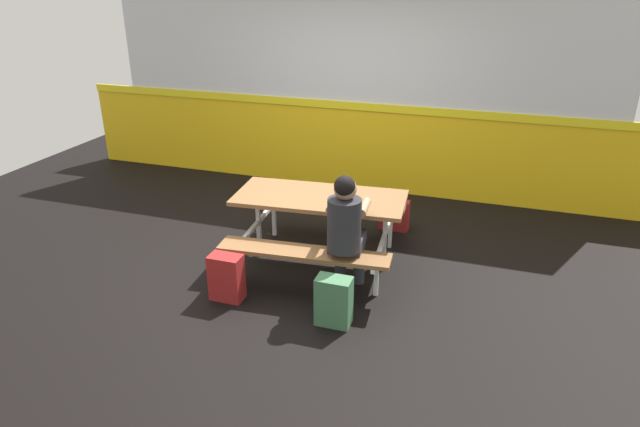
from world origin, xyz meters
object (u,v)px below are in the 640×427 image
Objects in this scene: tote_bag_bright at (394,214)px; satchel_spare at (227,277)px; student_nearer at (346,226)px; picnic_table_main at (320,211)px; backpack_dark at (334,301)px.

tote_bag_bright is 2.28m from satchel_spare.
student_nearer is 1.19m from satchel_spare.
tote_bag_bright is at bearing 61.66° from picnic_table_main.
backpack_dark is 1.00× the size of satchel_spare.
picnic_table_main reaches higher than tote_bag_bright.
satchel_spare reaches higher than tote_bag_bright.
student_nearer is at bearing 22.10° from satchel_spare.
tote_bag_bright is (0.10, 2.05, -0.02)m from backpack_dark.
picnic_table_main is at bearing -118.34° from tote_bag_bright.
picnic_table_main reaches higher than backpack_dark.
backpack_dark is (0.46, -1.00, -0.36)m from picnic_table_main.
student_nearer is at bearing -95.26° from tote_bag_bright.
backpack_dark is at bearing -84.92° from student_nearer.
tote_bag_bright is (0.14, 1.57, -0.51)m from student_nearer.
satchel_spare is at bearing -157.90° from student_nearer.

